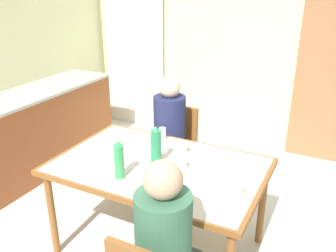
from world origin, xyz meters
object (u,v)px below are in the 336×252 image
at_px(water_bottle_green_near, 156,146).
at_px(chair_far_diner, 175,145).
at_px(kitchen_counter, 27,134).
at_px(water_bottle_green_far, 119,160).
at_px(serving_bowl_center, 230,189).
at_px(person_near_diner, 165,235).
at_px(person_far_diner, 169,122).
at_px(dining_table, 159,172).

bearing_deg(water_bottle_green_near, chair_far_diner, 106.58).
distance_m(kitchen_counter, water_bottle_green_near, 1.94).
height_order(water_bottle_green_far, serving_bowl_center, water_bottle_green_far).
bearing_deg(person_near_diner, person_far_diner, 115.98).
bearing_deg(kitchen_counter, person_far_diner, 9.56).
bearing_deg(serving_bowl_center, water_bottle_green_far, -167.85).
bearing_deg(water_bottle_green_far, dining_table, 62.49).
height_order(kitchen_counter, water_bottle_green_far, water_bottle_green_far).
distance_m(kitchen_counter, dining_table, 1.93).
relative_size(kitchen_counter, person_near_diner, 3.00).
relative_size(person_near_diner, person_far_diner, 1.00).
distance_m(dining_table, water_bottle_green_near, 0.21).
bearing_deg(water_bottle_green_far, kitchen_counter, 156.88).
relative_size(dining_table, water_bottle_green_far, 5.52).
bearing_deg(water_bottle_green_near, kitchen_counter, 166.69).
height_order(dining_table, water_bottle_green_near, water_bottle_green_near).
bearing_deg(kitchen_counter, dining_table, -13.43).
xyz_separation_m(person_near_diner, water_bottle_green_near, (-0.45, 0.72, 0.11)).
bearing_deg(person_far_diner, serving_bowl_center, 135.70).
distance_m(kitchen_counter, water_bottle_green_far, 1.92).
bearing_deg(chair_far_diner, water_bottle_green_near, 106.58).
xyz_separation_m(kitchen_counter, water_bottle_green_near, (1.84, -0.44, 0.44)).
relative_size(kitchen_counter, water_bottle_green_far, 8.26).
distance_m(chair_far_diner, person_far_diner, 0.31).
distance_m(chair_far_diner, serving_bowl_center, 1.34).
bearing_deg(dining_table, serving_bowl_center, -12.43).
height_order(kitchen_counter, person_far_diner, person_far_diner).
xyz_separation_m(person_near_diner, water_bottle_green_far, (-0.57, 0.43, 0.10)).
bearing_deg(dining_table, person_near_diner, -59.65).
bearing_deg(water_bottle_green_far, chair_far_diner, 96.42).
bearing_deg(person_near_diner, kitchen_counter, 153.10).
relative_size(chair_far_diner, water_bottle_green_near, 2.94).
height_order(chair_far_diner, water_bottle_green_near, water_bottle_green_near).
distance_m(water_bottle_green_far, serving_bowl_center, 0.76).
bearing_deg(serving_bowl_center, chair_far_diner, 131.41).
xyz_separation_m(dining_table, person_near_diner, (0.42, -0.71, 0.09)).
relative_size(kitchen_counter, dining_table, 1.50).
xyz_separation_m(dining_table, water_bottle_green_near, (-0.03, 0.01, 0.21)).
distance_m(kitchen_counter, person_near_diner, 2.58).
xyz_separation_m(water_bottle_green_near, water_bottle_green_far, (-0.12, -0.30, -0.01)).
bearing_deg(chair_far_diner, water_bottle_green_far, 96.42).
height_order(water_bottle_green_near, water_bottle_green_far, water_bottle_green_near).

